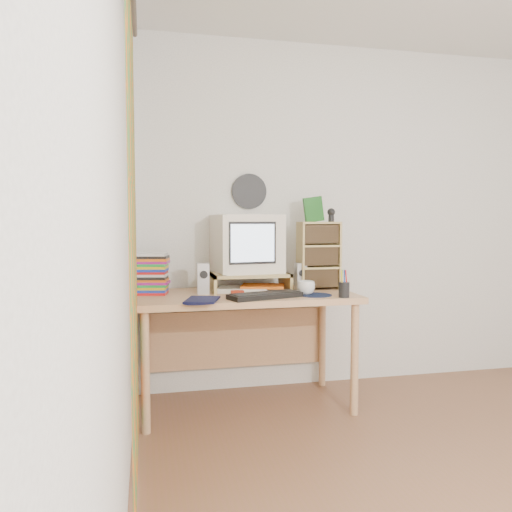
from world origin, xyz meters
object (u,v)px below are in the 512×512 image
cd_rack (319,256)px  mug (306,288)px  keyboard (265,296)px  diary (187,298)px  dvd_stack (151,271)px  crt_monitor (248,244)px  desk (243,312)px

cd_rack → mug: cd_rack is taller
keyboard → diary: diary is taller
dvd_stack → diary: bearing=-49.9°
cd_rack → diary: (-0.93, -0.36, -0.21)m
crt_monitor → desk: bearing=-126.8°
desk → keyboard: (0.08, -0.28, 0.15)m
crt_monitor → diary: (-0.45, -0.41, -0.29)m
desk → dvd_stack: size_ratio=4.73×
dvd_stack → cd_rack: bearing=11.5°
desk → diary: diary is taller
cd_rack → desk: bearing=-177.3°
crt_monitor → mug: size_ratio=3.67×
keyboard → diary: bearing=167.8°
dvd_stack → diary: size_ratio=1.35×
mug → desk: bearing=150.1°
crt_monitor → keyboard: crt_monitor is taller
keyboard → cd_rack: cd_rack is taller
crt_monitor → cd_rack: size_ratio=0.89×
crt_monitor → cd_rack: crt_monitor is taller
desk → cd_rack: 0.65m
desk → crt_monitor: bearing=61.2°
keyboard → mug: (0.29, 0.07, 0.03)m
desk → crt_monitor: 0.46m
keyboard → dvd_stack: (-0.68, 0.32, 0.13)m
cd_rack → mug: 0.35m
keyboard → mug: mug is taller
dvd_stack → desk: bearing=8.1°
keyboard → diary: (-0.48, -0.04, 0.01)m
diary → keyboard: bearing=21.7°
keyboard → mug: 0.30m
keyboard → cd_rack: (0.45, 0.32, 0.22)m
cd_rack → mug: (-0.17, -0.24, -0.19)m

